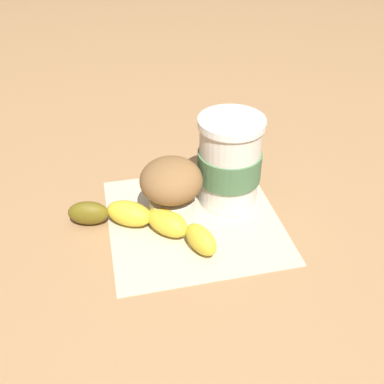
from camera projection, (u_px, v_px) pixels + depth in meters
ground_plane at (192, 220)px, 0.62m from camera, size 3.00×3.00×0.00m
paper_napkin at (192, 220)px, 0.62m from camera, size 0.28×0.28×0.00m
coffee_cup at (228, 162)px, 0.62m from camera, size 0.09×0.09×0.13m
muffin at (170, 187)px, 0.59m from camera, size 0.08×0.08×0.09m
banana at (144, 221)px, 0.59m from camera, size 0.11×0.20×0.03m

